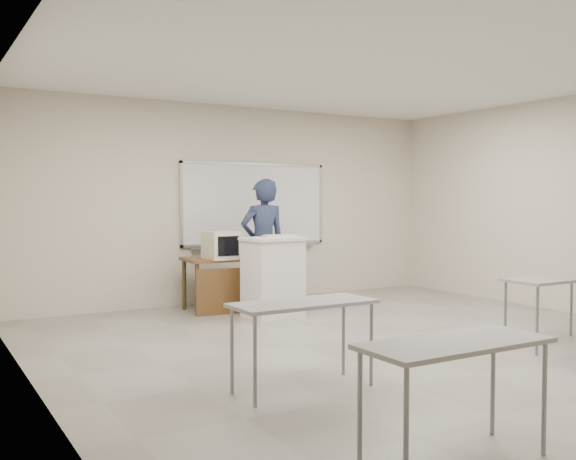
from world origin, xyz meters
TOP-DOWN VIEW (x-y plane):
  - floor at (0.00, 0.00)m, footprint 7.00×8.00m
  - whiteboard at (0.30, 3.97)m, footprint 2.48×0.10m
  - student_desks at (-0.00, -1.35)m, footprint 4.40×2.20m
  - instructor_desk at (-0.40, 3.19)m, footprint 1.39×0.70m
  - podium at (-0.20, 2.50)m, footprint 0.76×0.55m
  - crt_monitor at (-0.65, 3.18)m, footprint 0.41×0.46m
  - laptop at (0.00, 3.23)m, footprint 0.34×0.32m
  - mouse at (0.15, 3.35)m, footprint 0.10×0.08m
  - keyboard at (-0.05, 2.58)m, footprint 0.47×0.19m
  - presenter at (-0.03, 3.10)m, footprint 0.70×0.49m

SIDE VIEW (x-z plane):
  - floor at x=0.00m, z-range -0.01..0.00m
  - podium at x=-0.20m, z-range 0.00..1.07m
  - instructor_desk at x=-0.40m, z-range 0.16..0.91m
  - student_desks at x=0.00m, z-range 0.31..1.04m
  - mouse at x=0.15m, z-range 0.75..0.79m
  - laptop at x=0.00m, z-range 0.68..0.93m
  - presenter at x=-0.03m, z-range 0.00..1.86m
  - crt_monitor at x=-0.65m, z-range 0.74..1.13m
  - keyboard at x=-0.05m, z-range 1.06..1.09m
  - whiteboard at x=0.30m, z-range 0.83..2.14m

